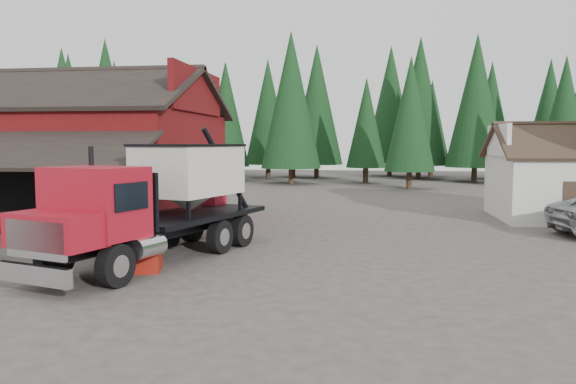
# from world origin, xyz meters

# --- Properties ---
(ground) EXTENTS (120.00, 120.00, 0.00)m
(ground) POSITION_xyz_m (0.00, 0.00, 0.00)
(ground) COLOR #433B34
(ground) RESTS_ON ground
(red_barn) EXTENTS (12.80, 13.63, 7.18)m
(red_barn) POSITION_xyz_m (-11.00, 9.90, 2.69)
(red_barn) COLOR #601011
(red_barn) RESTS_ON ground
(conifer_backdrop) EXTENTS (76.00, 16.00, 16.00)m
(conifer_backdrop) POSITION_xyz_m (0.00, 42.00, 0.00)
(conifer_backdrop) COLOR #103218
(conifer_backdrop) RESTS_ON ground
(near_pine_a) EXTENTS (4.40, 4.40, 11.40)m
(near_pine_a) POSITION_xyz_m (-22.00, 28.00, 6.39)
(near_pine_a) COLOR #382619
(near_pine_a) RESTS_ON ground
(near_pine_b) EXTENTS (3.96, 3.96, 10.40)m
(near_pine_b) POSITION_xyz_m (6.00, 30.00, 5.89)
(near_pine_b) COLOR #382619
(near_pine_b) RESTS_ON ground
(near_pine_d) EXTENTS (5.28, 5.28, 13.40)m
(near_pine_d) POSITION_xyz_m (-4.00, 34.00, 7.39)
(near_pine_d) COLOR #382619
(near_pine_d) RESTS_ON ground
(feed_truck) EXTENTS (5.07, 9.52, 4.16)m
(feed_truck) POSITION_xyz_m (-3.48, 1.12, 1.94)
(feed_truck) COLOR black
(feed_truck) RESTS_ON ground
(equip_box) EXTENTS (0.95, 1.24, 0.60)m
(equip_box) POSITION_xyz_m (-3.32, -0.20, 0.30)
(equip_box) COLOR maroon
(equip_box) RESTS_ON ground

